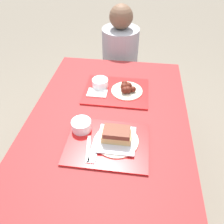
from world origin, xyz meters
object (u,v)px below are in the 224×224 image
tray_far (116,91)px  bowl_coleslaw_near (81,125)px  person_seated_across (120,51)px  bowl_coleslaw_far (100,83)px  wings_plate_far (127,89)px  brisket_sandwich_plate (117,137)px  tray_near (107,143)px

tray_far → bowl_coleslaw_near: 0.41m
tray_far → bowl_coleslaw_near: bearing=-111.3°
tray_far → person_seated_across: person_seated_across is taller
bowl_coleslaw_far → wings_plate_far: size_ratio=0.52×
wings_plate_far → person_seated_across: person_seated_across is taller
brisket_sandwich_plate → wings_plate_far: bearing=87.6°
bowl_coleslaw_near → wings_plate_far: bearing=60.1°
tray_far → bowl_coleslaw_near: bowl_coleslaw_near is taller
tray_far → bowl_coleslaw_far: size_ratio=3.97×
tray_far → bowl_coleslaw_far: 0.13m
brisket_sandwich_plate → bowl_coleslaw_far: (-0.17, 0.47, 0.00)m
tray_far → bowl_coleslaw_near: (-0.15, -0.38, 0.04)m
bowl_coleslaw_far → wings_plate_far: 0.19m
tray_near → wings_plate_far: 0.47m
tray_near → brisket_sandwich_plate: 0.06m
wings_plate_far → person_seated_across: (-0.11, 0.65, -0.06)m
tray_far → wings_plate_far: wings_plate_far is taller
tray_far → brisket_sandwich_plate: brisket_sandwich_plate is taller
bowl_coleslaw_far → tray_far: bearing=-14.9°
tray_near → wings_plate_far: size_ratio=2.05×
bowl_coleslaw_near → bowl_coleslaw_far: same height
wings_plate_far → person_seated_across: size_ratio=0.30×
bowl_coleslaw_near → person_seated_across: 1.04m
tray_near → brisket_sandwich_plate: (0.05, 0.02, 0.04)m
tray_near → tray_far: same height
tray_near → person_seated_across: (-0.05, 1.11, -0.03)m
tray_near → wings_plate_far: (0.06, 0.46, 0.03)m
bowl_coleslaw_near → wings_plate_far: same height
tray_far → brisket_sandwich_plate: bearing=-83.3°
tray_near → bowl_coleslaw_near: bowl_coleslaw_near is taller
bowl_coleslaw_far → person_seated_across: (0.08, 0.62, -0.07)m
bowl_coleslaw_near → wings_plate_far: size_ratio=0.52×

